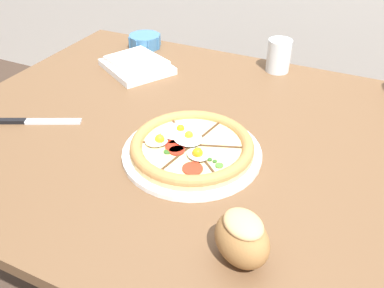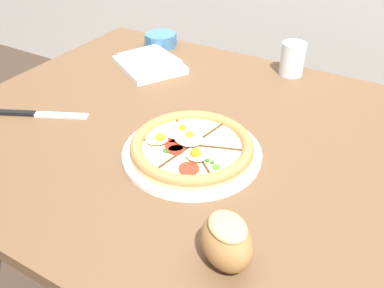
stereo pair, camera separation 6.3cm
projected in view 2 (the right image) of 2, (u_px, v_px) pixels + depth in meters
name	position (u px, v px, depth m)	size (l,w,h in m)	color
dining_table	(188.00, 161.00, 1.06)	(1.21, 0.98, 0.77)	brown
pizza	(191.00, 148.00, 0.90)	(0.31, 0.31, 0.05)	white
ramekin_bowl	(161.00, 39.00, 1.43)	(0.11, 0.11, 0.04)	teal
napkin_folded	(150.00, 63.00, 1.28)	(0.26, 0.25, 0.04)	white
bread_piece_mid	(227.00, 241.00, 0.65)	(0.13, 0.12, 0.09)	#A3703D
knife_main	(41.00, 114.00, 1.05)	(0.22, 0.12, 0.01)	silver
water_glass	(292.00, 61.00, 1.23)	(0.07, 0.07, 0.10)	white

